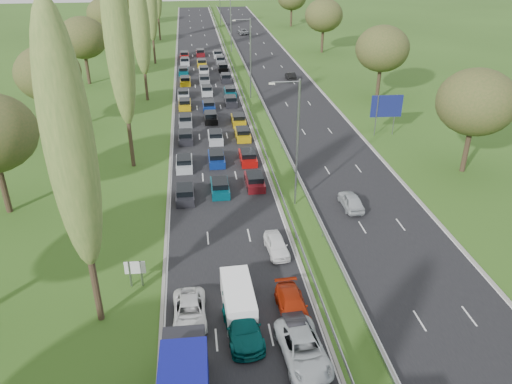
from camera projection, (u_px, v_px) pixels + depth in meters
ground at (249, 94)px, 80.08m from camera, size 260.00×260.00×0.00m
near_carriageway at (206, 92)px, 81.51m from camera, size 10.50×215.00×0.04m
far_carriageway at (288, 89)px, 83.06m from camera, size 10.50×215.00×0.04m
central_reservation at (247, 87)px, 82.03m from camera, size 2.36×215.00×0.32m
lamp_columns at (250, 59)px, 75.57m from camera, size 0.18×140.18×12.00m
poplar_row at (132, 29)px, 62.13m from camera, size 2.80×127.80×22.44m
woodland_left at (41, 80)px, 58.19m from camera, size 8.00×166.00×11.10m
woodland_right at (404, 61)px, 67.06m from camera, size 8.00×153.00×11.10m
traffic_queue_fill at (208, 98)px, 76.97m from camera, size 9.13×68.77×0.80m
near_car_2 at (190, 312)px, 32.88m from camera, size 2.22×4.75×1.31m
near_car_7 at (243, 324)px, 31.67m from camera, size 2.55×5.47×1.55m
near_car_9 at (299, 336)px, 30.89m from camera, size 1.56×4.04×1.31m
near_car_10 at (303, 349)px, 29.78m from camera, size 2.95×5.64×1.52m
near_car_11 at (293, 306)px, 33.42m from camera, size 2.04×4.66×1.33m
near_car_12 at (277, 245)px, 39.96m from camera, size 1.84×3.99×1.33m
far_car_0 at (351, 201)px, 46.51m from camera, size 1.67×4.14×1.41m
far_car_1 at (291, 76)px, 87.76m from camera, size 1.41×4.03×1.33m
far_car_2 at (243, 31)px, 128.40m from camera, size 2.64×5.01×1.34m
white_van_rear at (238, 297)px, 33.68m from camera, size 1.95×4.98×2.00m
info_sign at (135, 270)px, 35.80m from camera, size 1.50×0.17×2.10m
direction_sign at (386, 108)px, 62.26m from camera, size 4.00×0.27×5.20m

